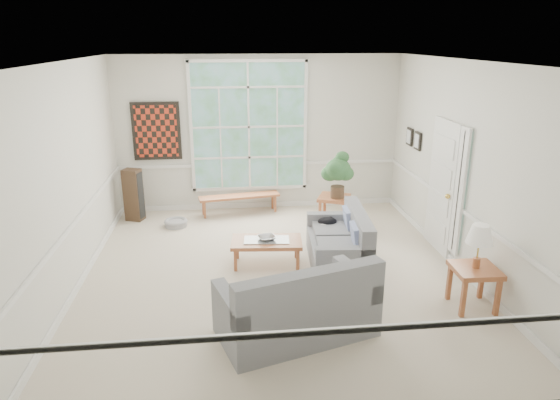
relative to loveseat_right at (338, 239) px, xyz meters
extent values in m
cube|color=beige|center=(-0.96, -0.15, -0.43)|extent=(5.50, 6.00, 0.01)
cube|color=white|center=(-0.96, -0.15, 2.58)|extent=(5.50, 6.00, 0.02)
cube|color=silver|center=(-0.96, 2.85, 1.08)|extent=(5.50, 0.02, 3.00)
cube|color=silver|center=(-0.96, -3.15, 1.08)|extent=(5.50, 0.02, 3.00)
cube|color=silver|center=(-3.71, -0.15, 1.08)|extent=(0.02, 6.00, 3.00)
cube|color=silver|center=(1.79, -0.15, 1.08)|extent=(0.02, 6.00, 3.00)
cube|color=white|center=(-1.16, 2.81, 1.23)|extent=(2.30, 0.08, 2.40)
cube|color=white|center=(1.75, 0.45, 0.63)|extent=(0.08, 0.90, 2.10)
cube|color=white|center=(1.75, -0.18, 0.73)|extent=(0.08, 0.26, 1.90)
cube|color=maroon|center=(-2.91, 2.80, 1.18)|extent=(0.90, 0.06, 1.10)
cube|color=black|center=(1.75, 1.60, 1.13)|extent=(0.04, 0.26, 0.32)
cube|color=black|center=(1.75, 2.00, 1.13)|extent=(0.04, 0.26, 0.32)
cube|color=slate|center=(0.00, 0.00, 0.00)|extent=(0.93, 1.62, 0.85)
cube|color=slate|center=(-0.87, -1.75, 0.05)|extent=(1.94, 1.38, 0.95)
cube|color=#A15833|center=(-1.06, 0.14, -0.23)|extent=(1.10, 0.67, 0.39)
imported|color=#9B9BA0|center=(-1.05, 0.15, 0.01)|extent=(0.39, 0.39, 0.08)
cube|color=#A15833|center=(-1.39, 2.50, -0.24)|extent=(1.59, 0.55, 0.36)
cube|color=#A15833|center=(0.32, 1.72, -0.15)|extent=(0.70, 0.70, 0.54)
cube|color=#A15833|center=(1.44, -1.41, -0.15)|extent=(0.56, 0.56, 0.55)
cylinder|color=gray|center=(-2.57, 1.93, -0.36)|extent=(0.52, 0.52, 0.13)
cube|color=#3E2B1C|center=(-3.36, 2.36, 0.07)|extent=(0.37, 0.33, 0.98)
ellipsoid|color=black|center=(-0.05, 0.56, 0.08)|extent=(0.36, 0.31, 0.14)
camera|label=1|loc=(-1.62, -6.76, 2.87)|focal=32.00mm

